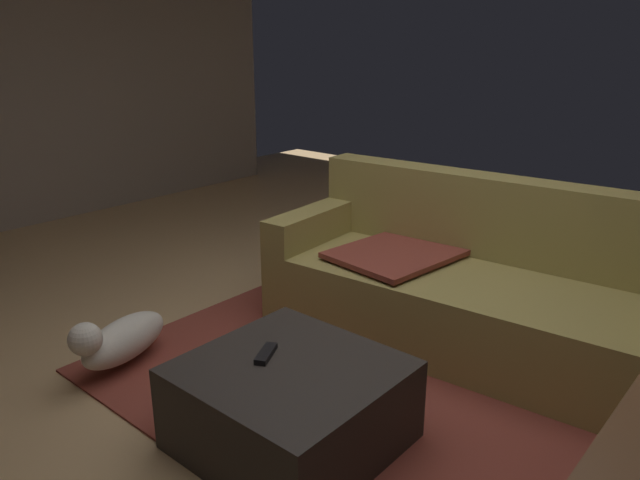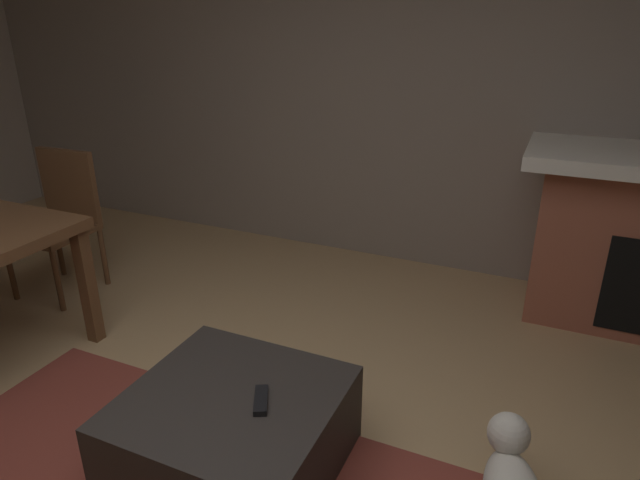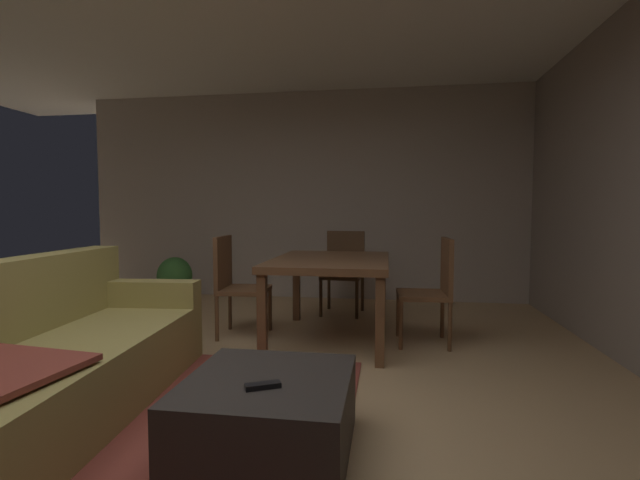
{
  "view_description": "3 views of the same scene",
  "coord_description": "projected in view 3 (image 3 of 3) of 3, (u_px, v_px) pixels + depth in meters",
  "views": [
    {
      "loc": [
        1.55,
        -2.02,
        1.62
      ],
      "look_at": [
        0.12,
        -0.36,
        0.88
      ],
      "focal_mm": 34.03,
      "sensor_mm": 36.0,
      "label": 1
    },
    {
      "loc": [
        -0.97,
        0.97,
        1.74
      ],
      "look_at": [
        -0.16,
        -0.84,
        0.92
      ],
      "focal_mm": 30.88,
      "sensor_mm": 36.0,
      "label": 2
    },
    {
      "loc": [
        -1.95,
        -1.04,
        1.17
      ],
      "look_at": [
        0.08,
        -0.73,
        1.03
      ],
      "focal_mm": 24.86,
      "sensor_mm": 36.0,
      "label": 3
    }
  ],
  "objects": [
    {
      "name": "ottoman_coffee_table",
      "position": [
        268.0,
        415.0,
        2.13
      ],
      "size": [
        0.81,
        0.78,
        0.37
      ],
      "primitive_type": "cube",
      "color": "#2D2826",
      "rests_on": "ground"
    },
    {
      "name": "dining_chair_north",
      "position": [
        235.0,
        280.0,
        4.12
      ],
      "size": [
        0.47,
        0.47,
        0.93
      ],
      "color": "brown",
      "rests_on": "ground"
    },
    {
      "name": "potted_plant",
      "position": [
        175.0,
        278.0,
        5.4
      ],
      "size": [
        0.42,
        0.42,
        0.6
      ],
      "color": "brown",
      "rests_on": "ground"
    },
    {
      "name": "floor",
      "position": [
        170.0,
        450.0,
        2.16
      ],
      "size": [
        9.39,
        9.39,
        0.0
      ],
      "primitive_type": "plane",
      "color": "tan"
    },
    {
      "name": "dining_table",
      "position": [
        331.0,
        267.0,
        3.98
      ],
      "size": [
        1.42,
        1.02,
        0.74
      ],
      "color": "brown",
      "rests_on": "ground"
    },
    {
      "name": "wall_right_window_side",
      "position": [
        310.0,
        196.0,
        5.92
      ],
      "size": [
        0.12,
        6.11,
        2.73
      ],
      "primitive_type": "cube",
      "color": "#B2A59B",
      "rests_on": "ground"
    },
    {
      "name": "dining_chair_south",
      "position": [
        434.0,
        284.0,
        3.85
      ],
      "size": [
        0.46,
        0.46,
        0.93
      ],
      "color": "brown",
      "rests_on": "ground"
    },
    {
      "name": "dining_chair_east",
      "position": [
        344.0,
        267.0,
        5.08
      ],
      "size": [
        0.48,
        0.48,
        0.93
      ],
      "color": "#513823",
      "rests_on": "ground"
    },
    {
      "name": "couch",
      "position": [
        45.0,
        364.0,
        2.46
      ],
      "size": [
        2.3,
        1.04,
        0.88
      ],
      "color": "#9E8E4C",
      "rests_on": "ground"
    },
    {
      "name": "tv_remote",
      "position": [
        263.0,
        386.0,
        1.99
      ],
      "size": [
        0.12,
        0.17,
        0.02
      ],
      "primitive_type": "cube",
      "rotation": [
        0.0,
        0.0,
        0.47
      ],
      "color": "black",
      "rests_on": "ottoman_coffee_table"
    },
    {
      "name": "area_rug",
      "position": [
        148.0,
        440.0,
        2.24
      ],
      "size": [
        2.6,
        2.0,
        0.01
      ],
      "primitive_type": "cube",
      "color": "brown",
      "rests_on": "ground"
    }
  ]
}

